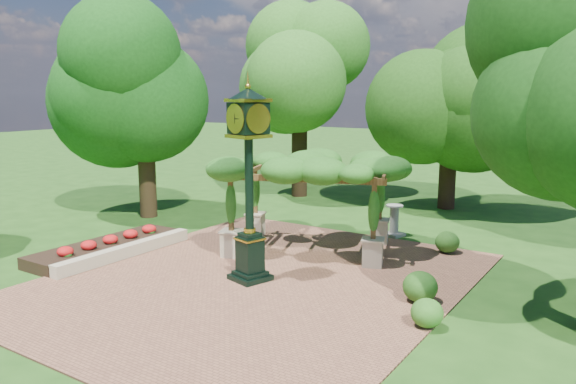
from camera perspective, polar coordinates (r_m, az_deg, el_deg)
The scene contains 13 objects.
ground at distance 14.52m, azimuth -5.51°, elevation -10.05°, with size 120.00×120.00×0.00m, color #1E4714.
brick_plaza at distance 15.25m, azimuth -3.14°, elevation -8.93°, with size 10.00×12.00×0.04m, color brown.
border_wall at distance 17.89m, azimuth -16.13°, elevation -5.83°, with size 0.35×5.00×0.40m, color #C6B793.
flower_bed at distance 18.56m, azimuth -17.95°, elevation -5.41°, with size 1.50×5.00×0.36m, color red.
pedestal_clock at distance 14.55m, azimuth -4.01°, elevation 2.57°, with size 1.26×1.26×5.17m.
pergola at distance 17.51m, azimuth 2.14°, elevation 2.17°, with size 5.72×4.60×3.13m.
sundial at distance 20.03m, azimuth 10.73°, elevation -3.05°, with size 0.74×0.74×1.11m.
shrub_front at distance 12.58m, azimuth 13.94°, elevation -11.84°, with size 0.70×0.70×0.63m, color #2C611B.
shrub_mid at distance 13.93m, azimuth 13.28°, elevation -9.35°, with size 0.83×0.83×0.75m, color #224F16.
shrub_back at distance 18.26m, azimuth 15.88°, elevation -4.92°, with size 0.75×0.75×0.67m, color #275618.
tree_west_near at distance 23.00m, azimuth -14.52°, elevation 10.84°, with size 5.06×5.06×7.85m.
tree_west_far at distance 26.93m, azimuth 1.19°, elevation 12.13°, with size 4.32×4.32×8.67m.
tree_north at distance 24.90m, azimuth 16.35°, elevation 10.98°, with size 4.98×4.98×8.05m.
Camera 1 is at (8.60, -10.57, 5.00)m, focal length 35.00 mm.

